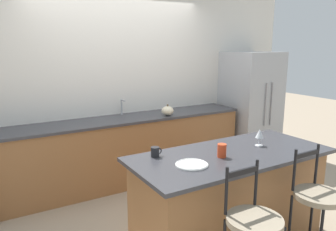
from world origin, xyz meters
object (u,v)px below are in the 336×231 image
tumbler_cup (222,151)px  coffee_mug (155,152)px  refrigerator (250,106)px  dinner_plate (192,164)px  bar_stool_far (317,207)px  pumpkin_decoration (168,111)px  wine_glass (260,134)px

tumbler_cup → coffee_mug: bearing=148.3°
refrigerator → dinner_plate: 3.02m
bar_stool_far → coffee_mug: bar_stool_far is taller
pumpkin_decoration → dinner_plate: bearing=-114.4°
tumbler_cup → pumpkin_decoration: 1.75m
wine_glass → pumpkin_decoration: size_ratio=1.03×
refrigerator → wine_glass: size_ratio=10.39×
bar_stool_far → coffee_mug: bearing=137.8°
bar_stool_far → dinner_plate: 1.11m
dinner_plate → pumpkin_decoration: size_ratio=1.64×
coffee_mug → dinner_plate: bearing=-65.9°
tumbler_cup → pumpkin_decoration: pumpkin_decoration is taller
dinner_plate → wine_glass: size_ratio=1.60×
tumbler_cup → wine_glass: bearing=7.7°
coffee_mug → pumpkin_decoration: size_ratio=0.64×
bar_stool_far → tumbler_cup: 0.90m
coffee_mug → pumpkin_decoration: pumpkin_decoration is taller
bar_stool_far → pumpkin_decoration: (-0.09, 2.31, 0.42)m
wine_glass → tumbler_cup: (-0.54, -0.07, -0.06)m
refrigerator → tumbler_cup: (-2.07, -1.77, 0.08)m
wine_glass → pumpkin_decoration: bearing=93.5°
refrigerator → dinner_plate: size_ratio=6.49×
refrigerator → pumpkin_decoration: 1.64m
refrigerator → coffee_mug: refrigerator is taller
dinner_plate → refrigerator: bearing=36.7°
refrigerator → coffee_mug: (-2.57, -1.46, 0.06)m
refrigerator → wine_glass: bearing=-132.1°
refrigerator → pumpkin_decoration: size_ratio=10.65×
dinner_plate → wine_glass: (0.88, 0.11, 0.11)m
refrigerator → tumbler_cup: 2.72m
refrigerator → bar_stool_far: bearing=-122.9°
coffee_mug → wine_glass: bearing=-13.0°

